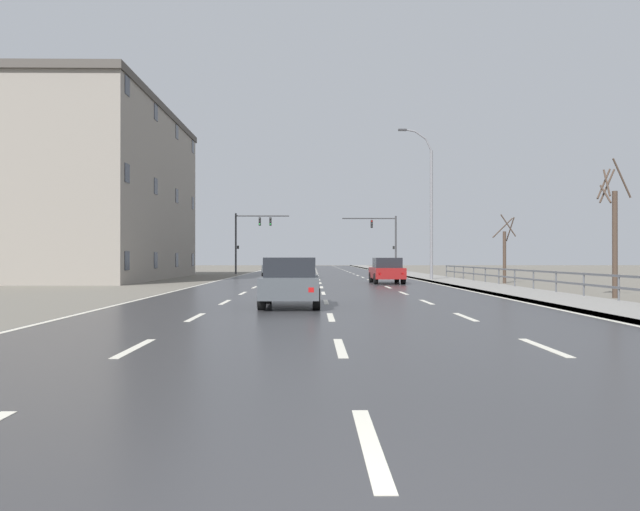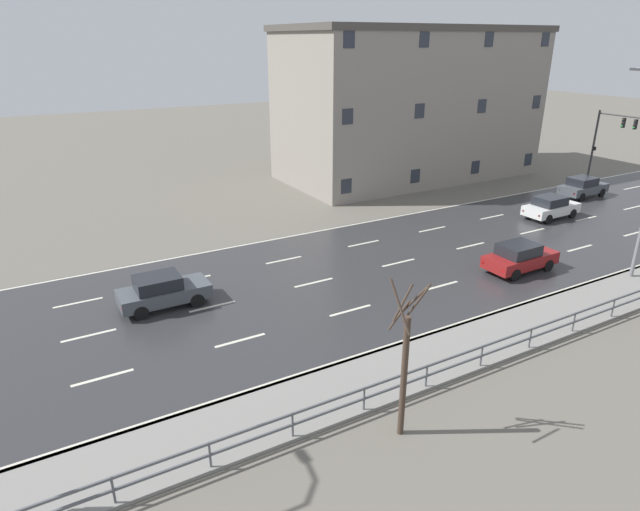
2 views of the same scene
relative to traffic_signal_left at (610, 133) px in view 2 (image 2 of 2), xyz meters
name	(u,v)px [view 2 (image 2 of 2)]	position (x,y,z in m)	size (l,w,h in m)	color
ground_plane	(611,214)	(6.59, -8.31, -4.13)	(160.00, 160.00, 0.12)	#666056
guardrail	(455,362)	(16.44, -32.26, -3.37)	(0.07, 39.79, 1.00)	#515459
traffic_signal_left	(610,133)	(0.00, 0.00, 0.00)	(5.25, 0.36, 5.89)	#38383A
car_far_right	(163,291)	(5.43, -40.04, -3.27)	(1.85, 4.10, 1.57)	#474C51
car_mid_centre	(520,257)	(10.63, -22.37, -3.27)	(1.88, 4.12, 1.57)	maroon
car_near_right	(551,207)	(5.18, -13.17, -3.27)	(1.90, 4.13, 1.57)	silver
car_near_left	(583,187)	(2.71, -6.36, -3.27)	(1.93, 4.15, 1.57)	#474C51
brick_building	(409,104)	(-10.07, -13.95, 2.27)	(11.02, 22.39, 12.67)	gray
bare_tree_near	(404,366)	(17.83, -35.78, -1.59)	(1.15, 1.18, 5.36)	#423328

